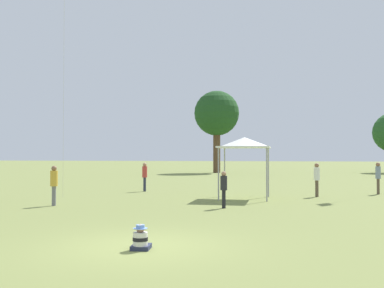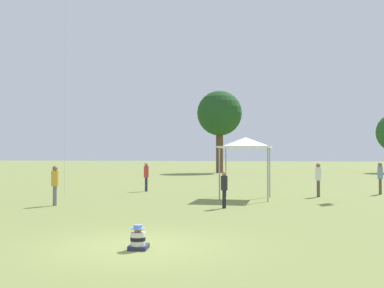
% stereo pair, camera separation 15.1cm
% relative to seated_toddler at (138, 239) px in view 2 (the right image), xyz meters
% --- Properties ---
extents(ground_plane, '(300.00, 300.00, 0.00)m').
position_rel_seated_toddler_xyz_m(ground_plane, '(-0.13, 0.37, -0.24)').
color(ground_plane, olive).
extents(seated_toddler, '(0.48, 0.57, 0.59)m').
position_rel_seated_toddler_xyz_m(seated_toddler, '(0.00, 0.00, 0.00)').
color(seated_toddler, '#282D47').
rests_on(seated_toddler, ground).
extents(person_standing_0, '(0.36, 0.36, 1.73)m').
position_rel_seated_toddler_xyz_m(person_standing_0, '(-4.97, 15.98, 0.82)').
color(person_standing_0, '#282D42').
rests_on(person_standing_0, ground).
extents(person_standing_1, '(0.43, 0.43, 1.73)m').
position_rel_seated_toddler_xyz_m(person_standing_1, '(-6.50, 7.87, 0.81)').
color(person_standing_1, slate).
rests_on(person_standing_1, ground).
extents(person_standing_2, '(0.36, 0.36, 1.52)m').
position_rel_seated_toddler_xyz_m(person_standing_2, '(0.84, 8.44, 0.68)').
color(person_standing_2, black).
rests_on(person_standing_2, ground).
extents(person_standing_5, '(0.34, 0.34, 1.77)m').
position_rel_seated_toddler_xyz_m(person_standing_5, '(4.98, 14.45, 0.84)').
color(person_standing_5, brown).
rests_on(person_standing_5, ground).
extents(person_standing_6, '(0.39, 0.39, 1.78)m').
position_rel_seated_toddler_xyz_m(person_standing_6, '(8.46, 16.73, 0.86)').
color(person_standing_6, brown).
rests_on(person_standing_6, ground).
extents(canopy_tent, '(2.57, 2.57, 3.10)m').
position_rel_seated_toddler_xyz_m(canopy_tent, '(1.33, 12.66, 2.56)').
color(canopy_tent, white).
rests_on(canopy_tent, ground).
extents(distant_tree_0, '(5.59, 5.59, 10.20)m').
position_rel_seated_toddler_xyz_m(distant_tree_0, '(-4.88, 45.20, 7.06)').
color(distant_tree_0, brown).
rests_on(distant_tree_0, ground).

